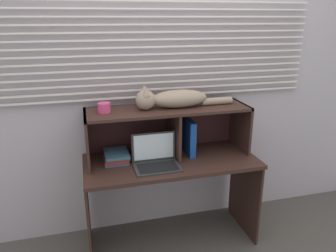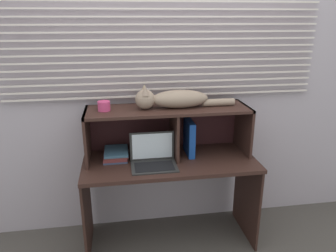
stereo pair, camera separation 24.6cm
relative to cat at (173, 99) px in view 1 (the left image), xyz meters
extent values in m
cube|color=#B4A8B4|center=(-0.04, 0.24, 0.05)|extent=(4.40, 0.04, 2.50)
cube|color=silver|center=(-0.04, 0.19, -0.02)|extent=(2.52, 0.02, 0.01)
cube|color=silver|center=(-0.04, 0.19, 0.04)|extent=(2.52, 0.02, 0.01)
cube|color=silver|center=(-0.04, 0.19, 0.10)|extent=(2.52, 0.02, 0.01)
cube|color=silver|center=(-0.04, 0.19, 0.15)|extent=(2.52, 0.02, 0.01)
cube|color=silver|center=(-0.04, 0.19, 0.21)|extent=(2.52, 0.02, 0.01)
cube|color=silver|center=(-0.04, 0.19, 0.26)|extent=(2.52, 0.02, 0.01)
cube|color=silver|center=(-0.04, 0.19, 0.32)|extent=(2.52, 0.02, 0.01)
cube|color=silver|center=(-0.04, 0.19, 0.37)|extent=(2.52, 0.02, 0.01)
cube|color=silver|center=(-0.04, 0.19, 0.43)|extent=(2.52, 0.02, 0.01)
cube|color=silver|center=(-0.04, 0.19, 0.48)|extent=(2.52, 0.02, 0.01)
cube|color=silver|center=(-0.04, 0.19, 0.54)|extent=(2.52, 0.02, 0.01)
cube|color=silver|center=(-0.04, 0.19, 0.60)|extent=(2.52, 0.02, 0.01)
cube|color=silver|center=(-0.04, 0.19, 0.65)|extent=(2.52, 0.02, 0.01)
cube|color=silver|center=(-0.04, 0.19, 0.71)|extent=(2.52, 0.02, 0.01)
cube|color=#36201A|center=(-0.04, -0.10, -0.48)|extent=(1.34, 0.59, 0.03)
cube|color=#36201A|center=(-0.70, -0.10, -0.85)|extent=(0.02, 0.53, 0.71)
cube|color=#36201A|center=(0.63, -0.10, -0.85)|extent=(0.02, 0.53, 0.71)
cube|color=#36201A|center=(-0.04, 0.00, -0.08)|extent=(1.27, 0.37, 0.02)
cube|color=#36201A|center=(-0.66, 0.00, -0.27)|extent=(0.02, 0.37, 0.39)
cube|color=#36201A|center=(0.59, 0.00, -0.27)|extent=(0.02, 0.37, 0.39)
cube|color=#36201A|center=(0.01, 0.00, -0.28)|extent=(0.02, 0.36, 0.37)
cube|color=#3D1C1E|center=(-0.04, 0.18, -0.27)|extent=(1.27, 0.01, 0.39)
ellipsoid|color=gray|center=(0.05, 0.00, 0.00)|extent=(0.44, 0.16, 0.14)
sphere|color=gray|center=(-0.21, 0.00, 0.00)|extent=(0.15, 0.15, 0.15)
cone|color=gray|center=(-0.21, -0.04, 0.08)|extent=(0.07, 0.07, 0.07)
cone|color=gray|center=(-0.21, 0.04, 0.08)|extent=(0.07, 0.07, 0.07)
cylinder|color=gray|center=(0.36, 0.00, -0.04)|extent=(0.25, 0.06, 0.06)
cube|color=#2A2A2A|center=(-0.17, -0.21, -0.46)|extent=(0.34, 0.24, 0.01)
cube|color=#2A2A2A|center=(-0.17, -0.09, -0.34)|extent=(0.34, 0.01, 0.23)
cube|color=white|center=(-0.17, -0.10, -0.34)|extent=(0.31, 0.00, 0.20)
cube|color=black|center=(-0.17, -0.22, -0.45)|extent=(0.29, 0.17, 0.00)
cube|color=#174297|center=(0.14, 0.00, -0.32)|extent=(0.05, 0.24, 0.28)
cube|color=#3B4C70|center=(-0.46, 0.00, -0.46)|extent=(0.18, 0.24, 0.02)
cube|color=brown|center=(-0.46, 0.00, -0.44)|extent=(0.18, 0.24, 0.02)
cube|color=brown|center=(-0.45, 0.00, -0.42)|extent=(0.18, 0.24, 0.01)
cube|color=#365A74|center=(-0.45, 0.00, -0.40)|extent=(0.18, 0.24, 0.02)
cylinder|color=#CC3E71|center=(-0.52, 0.00, -0.04)|extent=(0.09, 0.09, 0.07)
camera|label=1|loc=(-0.65, -2.32, 0.59)|focal=34.53mm
camera|label=2|loc=(-0.41, -2.37, 0.59)|focal=34.53mm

